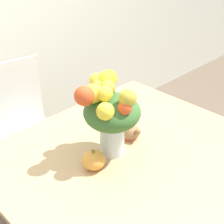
% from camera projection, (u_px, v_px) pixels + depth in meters
% --- Properties ---
extents(dining_table, '(1.38, 1.18, 0.77)m').
position_uv_depth(dining_table, '(129.00, 163.00, 1.71)').
color(dining_table, tan).
rests_on(dining_table, ground_plane).
extents(flower_vase, '(0.33, 0.29, 0.43)m').
position_uv_depth(flower_vase, '(110.00, 111.00, 1.54)').
color(flower_vase, silver).
rests_on(flower_vase, dining_table).
extents(pumpkin, '(0.12, 0.12, 0.11)m').
position_uv_depth(pumpkin, '(94.00, 160.00, 1.53)').
color(pumpkin, gold).
rests_on(pumpkin, dining_table).
extents(turkey_figurine, '(0.10, 0.14, 0.09)m').
position_uv_depth(turkey_figurine, '(130.00, 131.00, 1.76)').
color(turkey_figurine, '#936642').
rests_on(turkey_figurine, dining_table).
extents(dining_chair_near_window, '(0.47, 0.47, 1.01)m').
position_uv_depth(dining_chair_near_window, '(26.00, 128.00, 2.32)').
color(dining_chair_near_window, white).
rests_on(dining_chair_near_window, ground_plane).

